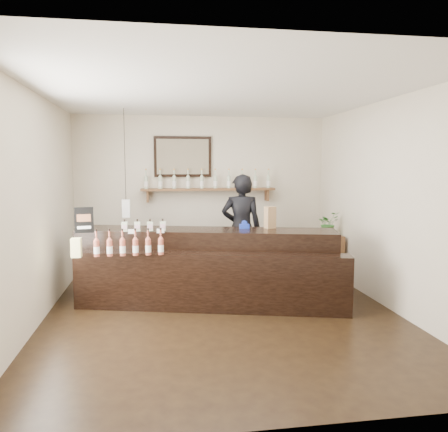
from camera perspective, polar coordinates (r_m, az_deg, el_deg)
name	(u,v)px	position (r m, az deg, el deg)	size (l,w,h in m)	color
ground	(223,315)	(5.78, -0.16, -12.78)	(5.00, 5.00, 0.00)	black
room_shell	(223,183)	(5.46, -0.16, 4.35)	(5.00, 5.00, 5.00)	beige
back_wall_decor	(194,175)	(7.80, -3.94, 5.39)	(2.66, 0.96, 1.69)	brown
counter	(207,269)	(6.16, -2.24, -6.91)	(3.70, 1.85, 1.19)	black
promo_sign	(84,220)	(6.13, -17.82, -0.51)	(0.25, 0.06, 0.35)	black
paper_bag	(270,217)	(6.32, 6.04, -0.18)	(0.17, 0.15, 0.31)	#8E6844
tape_dispenser	(244,225)	(6.27, 2.67, -1.24)	(0.14, 0.06, 0.12)	#1B38BF
side_cabinet	(327,257)	(7.57, 13.33, -5.27)	(0.39, 0.53, 0.77)	brown
potted_plant	(328,223)	(7.48, 13.44, -0.93)	(0.34, 0.30, 0.38)	#34712D
shopkeeper	(241,222)	(7.13, 2.28, -0.76)	(0.73, 0.48, 2.02)	black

